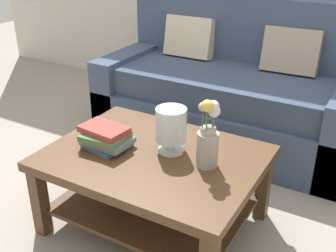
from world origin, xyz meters
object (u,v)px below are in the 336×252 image
Objects in this scene: couch at (230,93)px; glass_hurricane_vase at (171,127)px; book_stack_main at (106,137)px; coffee_table at (154,174)px; flower_pitcher at (208,137)px.

couch reaches higher than glass_hurricane_vase.
glass_hurricane_vase is at bearing 23.08° from book_stack_main.
couch is 7.09× the size of book_stack_main.
coffee_table is 0.32m from book_stack_main.
glass_hurricane_vase is at bearing 45.07° from coffee_table.
glass_hurricane_vase is 0.23m from flower_pitcher.
book_stack_main is 1.11× the size of glass_hurricane_vase.
book_stack_main is (-0.25, -0.07, 0.19)m from coffee_table.
coffee_table is 3.03× the size of flower_pitcher.
couch is 1.20m from glass_hurricane_vase.
coffee_table is at bearing -87.05° from couch.
glass_hurricane_vase is at bearing -83.51° from couch.
book_stack_main is at bearing -98.26° from couch.
book_stack_main is (-0.19, -1.31, 0.15)m from couch.
couch is at bearing 92.95° from coffee_table.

